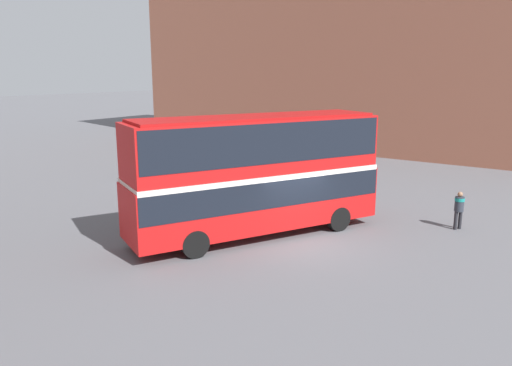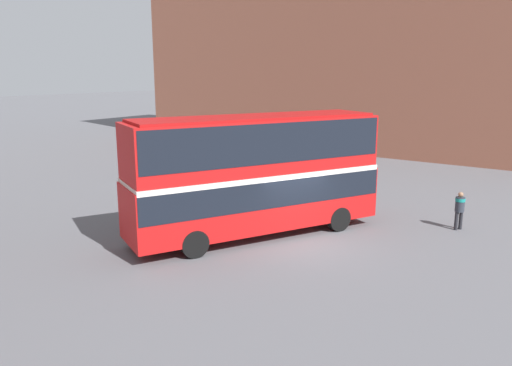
% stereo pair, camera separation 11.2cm
% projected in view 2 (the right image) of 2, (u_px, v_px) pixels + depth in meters
% --- Properties ---
extents(ground_plane, '(240.00, 240.00, 0.00)m').
position_uv_depth(ground_plane, '(301.00, 243.00, 18.88)').
color(ground_plane, '#5B5B60').
extents(building_row_right, '(12.22, 38.00, 18.24)m').
position_uv_depth(building_row_right, '(355.00, 38.00, 43.18)').
color(building_row_right, '#935642').
rests_on(building_row_right, ground_plane).
extents(double_decker_bus, '(10.14, 6.64, 4.71)m').
position_uv_depth(double_decker_bus, '(256.00, 169.00, 19.16)').
color(double_decker_bus, red).
rests_on(double_decker_bus, ground_plane).
extents(pedestrian_foreground, '(0.54, 0.54, 1.58)m').
position_uv_depth(pedestrian_foreground, '(460.00, 207.00, 20.25)').
color(pedestrian_foreground, '#232328').
rests_on(pedestrian_foreground, ground_plane).
extents(parked_car_kerb_far, '(4.43, 2.06, 1.62)m').
position_uv_depth(parked_car_kerb_far, '(162.00, 164.00, 30.58)').
color(parked_car_kerb_far, silver).
rests_on(parked_car_kerb_far, ground_plane).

